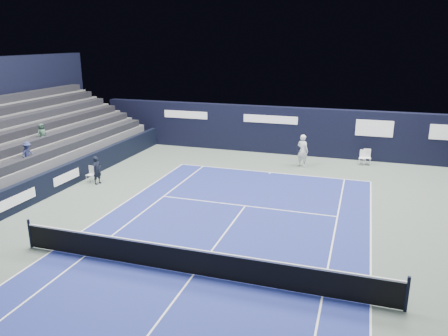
% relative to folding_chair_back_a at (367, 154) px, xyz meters
% --- Properties ---
extents(ground, '(48.00, 48.00, 0.00)m').
position_rel_folding_chair_back_a_xyz_m(ground, '(-5.21, -13.38, -0.64)').
color(ground, '#4D5C53').
rests_on(ground, ground).
extents(court_surface, '(10.97, 23.77, 0.01)m').
position_rel_folding_chair_back_a_xyz_m(court_surface, '(-5.21, -15.38, -0.64)').
color(court_surface, navy).
rests_on(court_surface, ground).
extents(folding_chair_back_a, '(0.47, 0.49, 0.96)m').
position_rel_folding_chair_back_a_xyz_m(folding_chair_back_a, '(0.00, 0.00, 0.00)').
color(folding_chair_back_a, white).
rests_on(folding_chair_back_a, ground).
extents(folding_chair_back_b, '(0.44, 0.43, 0.91)m').
position_rel_folding_chair_back_a_xyz_m(folding_chair_back_b, '(-0.24, -0.13, -0.12)').
color(folding_chair_back_b, white).
rests_on(folding_chair_back_b, ground).
extents(line_judge_chair, '(0.39, 0.38, 0.86)m').
position_rel_folding_chair_back_a_xyz_m(line_judge_chair, '(-14.00, -8.07, -0.15)').
color(line_judge_chair, silver).
rests_on(line_judge_chair, ground).
extents(line_judge, '(0.48, 0.61, 1.49)m').
position_rel_folding_chair_back_a_xyz_m(line_judge, '(-13.47, -8.28, 0.11)').
color(line_judge, black).
rests_on(line_judge, ground).
extents(court_markings, '(11.03, 23.83, 0.00)m').
position_rel_folding_chair_back_a_xyz_m(court_markings, '(-5.21, -15.38, -0.63)').
color(court_markings, white).
rests_on(court_markings, court_surface).
extents(tennis_net, '(12.90, 0.10, 1.10)m').
position_rel_folding_chair_back_a_xyz_m(tennis_net, '(-5.21, -15.38, -0.13)').
color(tennis_net, black).
rests_on(tennis_net, ground).
extents(back_sponsor_wall, '(26.00, 0.63, 3.10)m').
position_rel_folding_chair_back_a_xyz_m(back_sponsor_wall, '(-5.20, 1.12, 0.91)').
color(back_sponsor_wall, black).
rests_on(back_sponsor_wall, ground).
extents(side_barrier_left, '(0.33, 22.00, 1.20)m').
position_rel_folding_chair_back_a_xyz_m(side_barrier_left, '(-14.71, -9.41, -0.04)').
color(side_barrier_left, black).
rests_on(side_barrier_left, ground).
extents(spectator_stand, '(6.00, 18.00, 6.40)m').
position_rel_folding_chair_back_a_xyz_m(spectator_stand, '(-18.49, -8.39, 1.31)').
color(spectator_stand, '#4C4C4E').
rests_on(spectator_stand, ground).
extents(tennis_player, '(0.84, 0.97, 1.95)m').
position_rel_folding_chair_back_a_xyz_m(tennis_player, '(-3.68, -1.67, 0.34)').
color(tennis_player, silver).
rests_on(tennis_player, ground).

